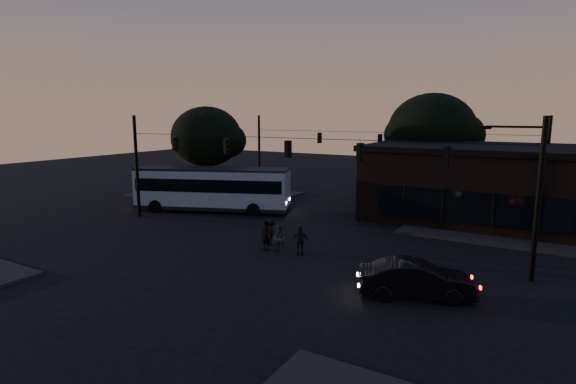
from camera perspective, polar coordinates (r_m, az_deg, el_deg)
The scene contains 14 objects.
ground at distance 24.15m, azimuth -4.91°, elevation -8.43°, with size 120.00×120.00×0.00m, color black.
sidewalk_far_right at distance 33.48m, azimuth 27.52°, elevation -4.22°, with size 14.00×10.00×0.15m, color black.
sidewalk_far_left at distance 43.26m, azimuth -9.21°, elevation -0.28°, with size 14.00×10.00×0.15m, color black.
building at distance 35.19m, azimuth 23.19°, elevation 1.10°, with size 15.40×10.41×5.40m.
tree_behind at distance 41.71m, azimuth 17.79°, elevation 7.47°, with size 7.60×7.60×9.43m.
tree_left at distance 41.90m, azimuth -10.30°, elevation 6.93°, with size 6.40×6.40×8.30m.
signal_rig_near at distance 26.48m, azimuth 0.00°, elevation 3.09°, with size 26.24×0.30×7.50m.
signal_rig_far at distance 41.01m, azimuth 11.54°, elevation 4.93°, with size 26.24×0.30×7.50m.
bus at distance 35.89m, azimuth -9.58°, elevation 0.65°, with size 12.34×7.10×3.43m.
car at distance 19.76m, azimuth 15.96°, elevation -10.61°, with size 1.64×4.70×1.55m, color black.
pedestrian_a at distance 25.33m, azimuth -2.83°, elevation -5.53°, with size 0.62×0.41×1.70m, color black.
pedestrian_b at distance 24.95m, azimuth -1.09°, elevation -5.93°, with size 0.75×0.59×1.55m, color #32322E.
pedestrian_c at distance 24.40m, azimuth 1.58°, elevation -6.19°, with size 0.96×0.40×1.64m, color black.
pedestrian_d at distance 26.34m, azimuth -2.14°, elevation -5.07°, with size 1.01×0.58×1.57m, color black.
Camera 1 is at (13.44, -18.60, 7.53)m, focal length 28.00 mm.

